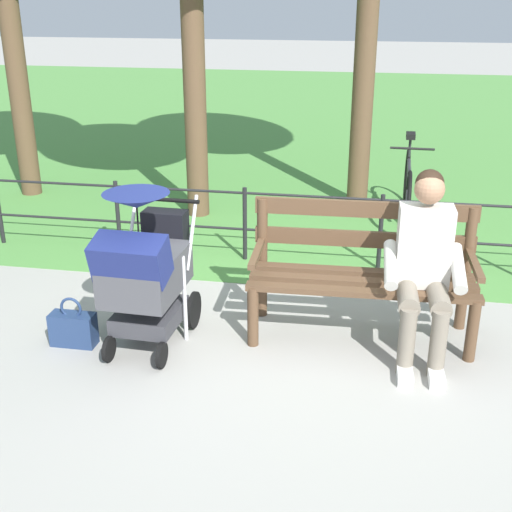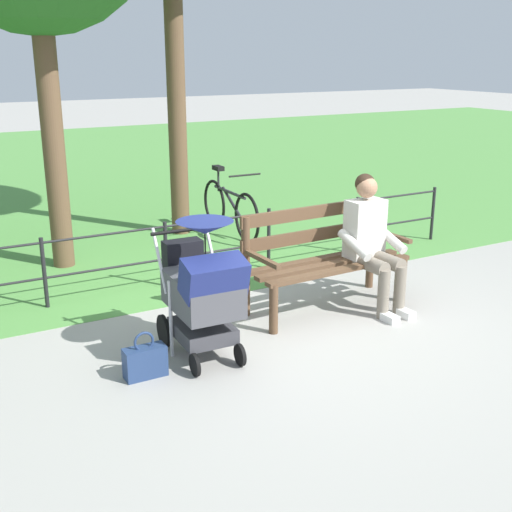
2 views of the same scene
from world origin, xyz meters
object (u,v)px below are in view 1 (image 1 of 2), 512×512
(park_bench, at_px, (363,266))
(person_on_bench, at_px, (424,262))
(bicycle, at_px, (407,186))
(handbag, at_px, (73,328))
(stroller, at_px, (145,268))

(park_bench, relative_size, person_on_bench, 1.27)
(bicycle, bearing_deg, park_bench, 81.60)
(park_bench, height_order, bicycle, park_bench)
(handbag, bearing_deg, stroller, -169.86)
(person_on_bench, xyz_separation_m, stroller, (1.87, 0.25, -0.08))
(stroller, height_order, handbag, stroller)
(person_on_bench, distance_m, stroller, 1.89)
(handbag, relative_size, bicycle, 0.22)
(person_on_bench, height_order, handbag, person_on_bench)
(park_bench, relative_size, stroller, 1.41)
(park_bench, bearing_deg, handbag, 15.83)
(park_bench, distance_m, bicycle, 2.81)
(person_on_bench, height_order, stroller, person_on_bench)
(park_bench, bearing_deg, bicycle, -98.40)
(handbag, xyz_separation_m, bicycle, (-2.41, -3.34, 0.24))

